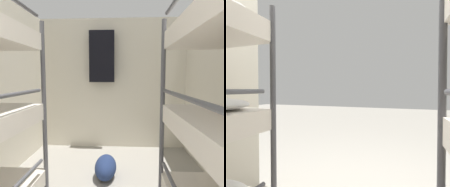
{
  "view_description": "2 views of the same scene",
  "coord_description": "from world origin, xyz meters",
  "views": [
    {
      "loc": [
        0.2,
        0.35,
        1.33
      ],
      "look_at": [
        0.06,
        2.9,
        1.11
      ],
      "focal_mm": 32.0,
      "sensor_mm": 36.0,
      "label": 1
    },
    {
      "loc": [
        -0.35,
        1.7,
        1.21
      ],
      "look_at": [
        -0.03,
        0.78,
        1.19
      ],
      "focal_mm": 28.0,
      "sensor_mm": 36.0,
      "label": 2
    }
  ],
  "objects": []
}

